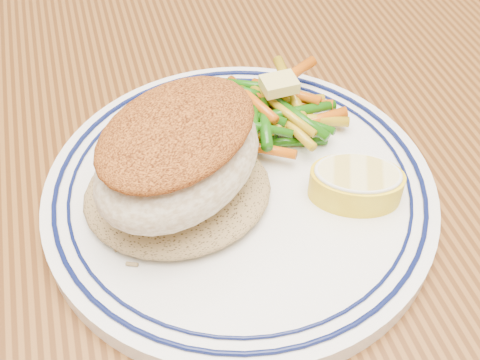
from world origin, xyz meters
name	(u,v)px	position (x,y,z in m)	size (l,w,h in m)	color
dining_table	(265,243)	(0.00, 0.00, 0.65)	(1.50, 0.90, 0.75)	#4C280F
plate	(240,191)	(-0.03, -0.03, 0.76)	(0.25, 0.25, 0.02)	white
rice_pilaf	(178,188)	(-0.07, -0.03, 0.78)	(0.12, 0.10, 0.02)	#95794A
fish_fillet	(178,153)	(-0.07, -0.04, 0.81)	(0.14, 0.13, 0.06)	beige
vegetable_pile	(275,111)	(0.01, 0.02, 0.78)	(0.10, 0.10, 0.03)	#17530A
butter_pat	(279,84)	(0.01, 0.02, 0.80)	(0.02, 0.02, 0.01)	#E0D16D
lemon_wedge	(356,183)	(0.04, -0.06, 0.78)	(0.07, 0.07, 0.02)	yellow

